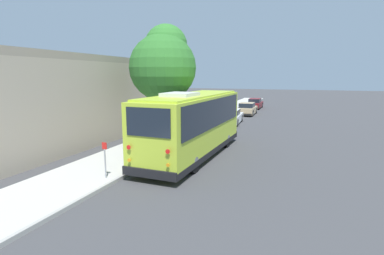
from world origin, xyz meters
name	(u,v)px	position (x,y,z in m)	size (l,w,h in m)	color
ground_plane	(199,151)	(0.00, 0.00, 0.00)	(160.00, 160.00, 0.00)	#3D3D3F
sidewalk_slab	(150,145)	(0.00, 3.22, 0.07)	(80.00, 3.27, 0.15)	#B2AFA8
curb_strip	(175,147)	(0.00, 1.51, 0.07)	(80.00, 0.14, 0.15)	#9D9A94
shuttle_bus	(193,122)	(-1.17, -0.06, 1.88)	(9.51, 2.79, 3.50)	#ADC633
parked_sedan_white	(231,117)	(10.38, 0.57, 0.60)	(4.72, 1.93, 1.30)	silver
parked_sedan_tan	(247,109)	(17.11, 0.34, 0.62)	(4.25, 1.84, 1.33)	tan
parked_sedan_maroon	(255,104)	(23.87, 0.51, 0.60)	(4.40, 1.71, 1.30)	maroon
street_tree	(163,63)	(1.89, 3.11, 5.05)	(4.28, 4.28, 7.42)	brown
sign_post_near	(105,160)	(-6.07, 1.95, 0.92)	(0.06, 0.22, 1.49)	gray
sign_post_far	(124,155)	(-4.69, 1.95, 0.76)	(0.06, 0.06, 1.21)	gray
fire_hydrant	(198,126)	(5.09, 1.86, 0.55)	(0.22, 0.22, 0.81)	gold
building_backdrop	(78,99)	(1.63, 9.95, 2.57)	(23.49, 7.58, 5.52)	tan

